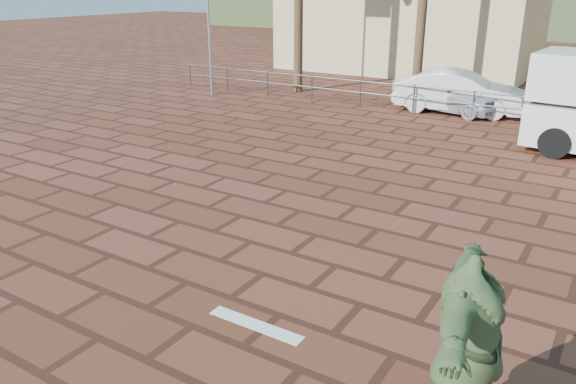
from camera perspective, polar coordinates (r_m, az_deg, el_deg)
The scene contains 7 objects.
ground at distance 8.83m, azimuth -2.52°, elevation -8.31°, with size 120.00×120.00×0.00m, color brown.
paint_stripe at distance 7.65m, azimuth -3.29°, elevation -13.33°, with size 1.40×0.22×0.01m, color white.
guardrail at distance 19.21m, azimuth 18.35°, elevation 8.81°, with size 24.06×0.06×1.00m.
building_west at distance 30.26m, azimuth 12.31°, elevation 16.40°, with size 12.60×7.60×4.50m.
skateboarder at distance 5.64m, azimuth 17.85°, elevation -14.91°, with size 2.37×0.65×1.93m, color #314324.
car_silver at distance 20.46m, azimuth 15.80°, elevation 9.70°, with size 1.56×3.89×1.32m, color #B0B2B7.
car_white at distance 20.33m, azimuth 17.04°, elevation 9.67°, with size 1.52×4.35×1.43m, color silver.
Camera 1 is at (4.42, -6.34, 4.27)m, focal length 35.00 mm.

